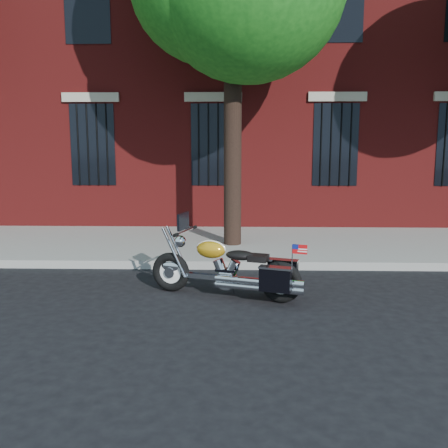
{
  "coord_description": "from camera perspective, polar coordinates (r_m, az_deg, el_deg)",
  "views": [
    {
      "loc": [
        0.61,
        -7.38,
        2.24
      ],
      "look_at": [
        0.38,
        0.8,
        0.91
      ],
      "focal_mm": 40.0,
      "sensor_mm": 36.0,
      "label": 1
    }
  ],
  "objects": [
    {
      "name": "curb",
      "position": [
        9.04,
        -2.32,
        -4.64
      ],
      "size": [
        40.0,
        0.16,
        0.15
      ],
      "primitive_type": "cube",
      "color": "gray",
      "rests_on": "ground"
    },
    {
      "name": "ground",
      "position": [
        7.74,
        -3.02,
        -7.63
      ],
      "size": [
        120.0,
        120.0,
        0.0
      ],
      "primitive_type": "plane",
      "color": "black",
      "rests_on": "ground"
    },
    {
      "name": "building",
      "position": [
        17.85,
        -0.42,
        21.37
      ],
      "size": [
        26.0,
        10.08,
        12.0
      ],
      "color": "maroon",
      "rests_on": "ground"
    },
    {
      "name": "motorcycle",
      "position": [
        7.28,
        0.87,
        -5.34
      ],
      "size": [
        2.24,
        1.17,
        1.22
      ],
      "rotation": [
        0.0,
        0.0,
        -0.31
      ],
      "color": "black",
      "rests_on": "ground"
    },
    {
      "name": "sidewalk",
      "position": [
        10.88,
        -1.65,
        -2.27
      ],
      "size": [
        40.0,
        3.6,
        0.15
      ],
      "primitive_type": "cube",
      "color": "gray",
      "rests_on": "ground"
    }
  ]
}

